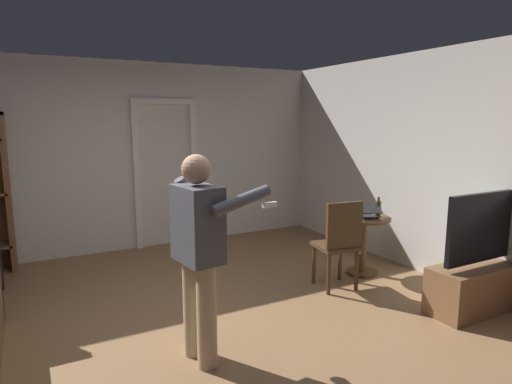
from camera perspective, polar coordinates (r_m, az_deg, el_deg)
The scene contains 10 objects.
ground_plane at distance 4.04m, azimuth -9.83°, elevation -17.78°, with size 6.75×6.75×0.00m, color olive.
wall_back at distance 6.33m, azimuth -18.21°, elevation 4.33°, with size 6.38×0.12×2.63m, color silver.
wall_right at distance 5.45m, azimuth 22.76°, elevation 3.28°, with size 0.12×5.71×2.63m, color silver.
doorway_frame at distance 6.42m, azimuth -11.86°, elevation 3.83°, with size 0.93×0.08×2.13m.
tv_flatscreen at distance 4.84m, azimuth 27.70°, elevation -9.81°, with size 1.19×0.40×1.17m.
side_table at distance 5.35m, azimuth 13.96°, elevation -5.59°, with size 0.62×0.62×0.70m.
laptop at distance 5.22m, azimuth 14.00°, elevation -2.77°, with size 0.42×0.42×0.16m.
bottle_on_table at distance 5.31m, azimuth 15.81°, elevation -2.11°, with size 0.06×0.06×0.24m.
wooden_chair at distance 4.78m, azimuth 10.91°, elevation -6.39°, with size 0.48×0.48×0.99m.
person_blue_shirt at distance 3.26m, azimuth -7.46°, elevation -7.09°, with size 0.73×0.57×1.60m.
Camera 1 is at (-1.08, -3.42, 1.85)m, focal length 30.34 mm.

